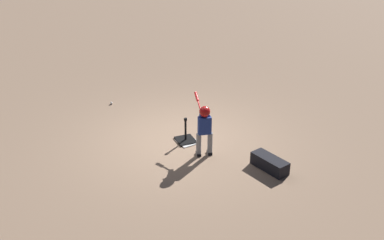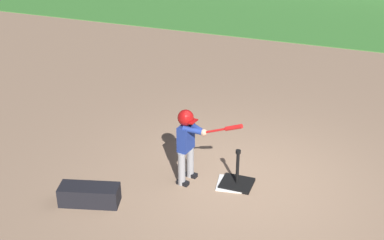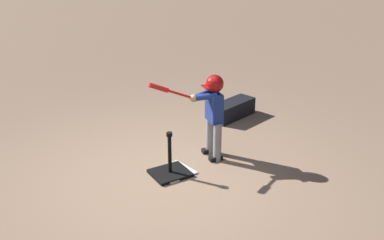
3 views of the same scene
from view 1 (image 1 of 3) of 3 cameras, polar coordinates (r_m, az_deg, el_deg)
The scene contains 6 objects.
ground_plane at distance 10.66m, azimuth -1.31°, elevation -2.48°, with size 90.00×90.00×0.00m, color #93755B.
home_plate at distance 10.54m, azimuth -0.57°, elevation -2.77°, with size 0.44×0.44×0.02m, color white.
batting_tee at distance 10.56m, azimuth -0.82°, elevation -2.33°, with size 0.47×0.42×0.59m.
batter_child at distance 9.71m, azimuth 1.56°, elevation -0.50°, with size 1.01×0.38×1.18m.
baseball at distance 12.71m, azimuth -10.19°, elevation 2.14°, with size 0.07×0.07×0.07m, color white.
equipment_bag at distance 9.58m, azimuth 9.83°, elevation -5.43°, with size 0.84×0.32×0.28m, color black.
Camera 1 is at (-8.77, 3.35, 5.04)m, focal length 42.00 mm.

